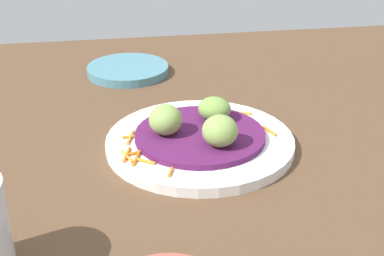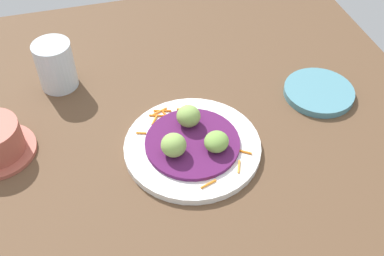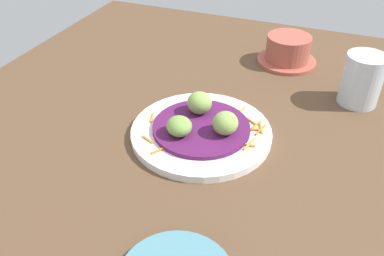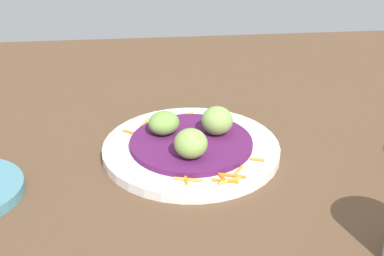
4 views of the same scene
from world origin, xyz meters
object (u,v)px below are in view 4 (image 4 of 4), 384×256
at_px(main_plate, 191,150).
at_px(guac_scoop_right, 219,121).
at_px(guac_scoop_center, 191,144).
at_px(guac_scoop_left, 164,123).

xyz_separation_m(main_plate, guac_scoop_right, (0.02, -0.04, 0.04)).
bearing_deg(guac_scoop_right, guac_scoop_center, 144.02).
bearing_deg(guac_scoop_center, main_plate, -5.98).
bearing_deg(guac_scoop_left, main_plate, -125.98).
bearing_deg(main_plate, guac_scoop_right, -65.98).
bearing_deg(guac_scoop_left, guac_scoop_center, -155.98).
xyz_separation_m(guac_scoop_left, guac_scoop_right, (-0.01, -0.08, 0.00)).
height_order(main_plate, guac_scoop_left, guac_scoop_left).
bearing_deg(guac_scoop_center, guac_scoop_left, 24.02).
relative_size(guac_scoop_left, guac_scoop_center, 1.03).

